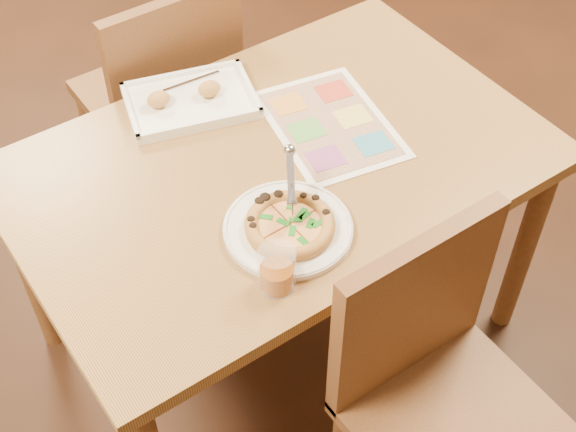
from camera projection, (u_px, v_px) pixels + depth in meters
dining_table at (279, 184)px, 2.02m from camera, size 1.30×0.85×0.72m
chair_near at (435, 367)px, 1.74m from camera, size 0.42×0.42×0.47m
chair_far at (166, 83)px, 2.41m from camera, size 0.42×0.42×0.47m
plate at (288, 229)px, 1.80m from camera, size 0.38×0.38×0.02m
pizza at (290, 225)px, 1.78m from camera, size 0.20×0.20×0.03m
pizza_cutter at (291, 185)px, 1.78m from camera, size 0.10×0.15×0.10m
appetizer_tray at (190, 101)px, 2.09m from camera, size 0.38×0.31×0.06m
glass_tumbler at (277, 271)px, 1.67m from camera, size 0.08×0.08×0.10m
menu at (330, 124)px, 2.04m from camera, size 0.35×0.44×0.00m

